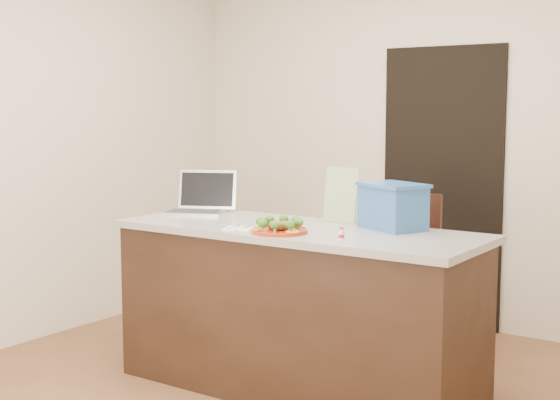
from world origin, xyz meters
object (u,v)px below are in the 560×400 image
Objects in this scene: plate at (280,231)px; blue_box at (393,206)px; napkin at (238,228)px; yogurt_bottle at (341,235)px; island at (297,309)px; laptop at (201,201)px; chair at (396,267)px.

plate is 0.71× the size of blue_box.
napkin is 0.84m from blue_box.
yogurt_bottle is (0.63, 0.01, 0.02)m from napkin.
blue_box is (0.43, 0.45, 0.11)m from plate.
blue_box is (0.46, 0.23, 0.58)m from island.
laptop is at bearing -152.71° from blue_box.
plate is 1.06m from chair.
blue_box is at bearing 26.64° from island.
yogurt_bottle is at bearing 0.68° from napkin.
plate is 0.67× the size of laptop.
yogurt_bottle is 0.06× the size of chair.
yogurt_bottle reaches higher than plate.
blue_box is at bearing 83.69° from yogurt_bottle.
napkin is 0.33× the size of laptop.
plate is 0.28× the size of chair.
yogurt_bottle is at bearing -28.79° from island.
plate is 0.63m from blue_box.
blue_box reaches higher than island.
island is 1.97× the size of chair.
chair reaches higher than yogurt_bottle.
plate is at bearing -81.19° from island.
laptop is at bearing 146.59° from napkin.
island is 14.25× the size of napkin.
island is 4.96× the size of blue_box.
yogurt_bottle is at bearing -84.99° from chair.
island is 0.56m from napkin.
napkin is 0.63m from yogurt_bottle.
island is 4.69× the size of laptop.
island is at bearing 46.18° from napkin.
napkin is at bearing -121.61° from blue_box.
plate is at bearing -48.37° from laptop.
island is 32.85× the size of yogurt_bottle.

